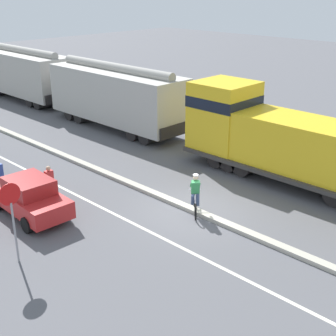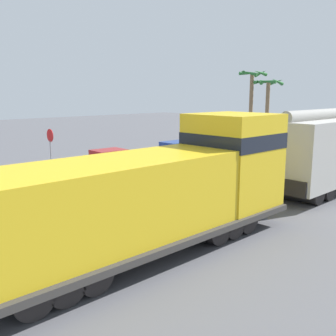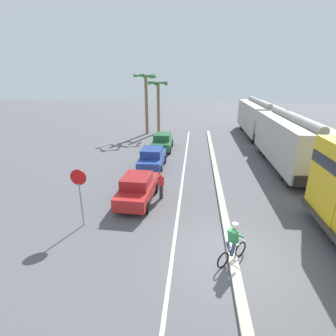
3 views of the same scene
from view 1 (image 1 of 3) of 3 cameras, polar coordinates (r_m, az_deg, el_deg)
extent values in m
plane|color=#56565B|center=(19.50, 2.75, -5.22)|extent=(120.00, 120.00, 0.00)
cube|color=#B2AD9E|center=(23.50, -8.25, -0.37)|extent=(0.36, 36.00, 0.16)
cube|color=silver|center=(22.28, -13.09, -2.21)|extent=(0.14, 36.00, 0.01)
cube|color=gold|center=(21.93, 17.13, 2.32)|extent=(2.70, 9.86, 2.40)
cube|color=gold|center=(24.29, 6.82, 6.35)|extent=(2.80, 2.80, 3.50)
cube|color=black|center=(24.10, 6.91, 8.15)|extent=(2.83, 2.83, 0.56)
cube|color=#383533|center=(22.59, 15.47, -0.19)|extent=(3.10, 11.60, 0.20)
cylinder|color=#4C4947|center=(22.64, 15.43, -0.54)|extent=(1.10, 3.00, 1.10)
cylinder|color=black|center=(24.65, 7.38, 1.79)|extent=(2.40, 1.00, 1.00)
cylinder|color=black|center=(24.21, 8.88, 1.33)|extent=(2.40, 1.00, 1.00)
cylinder|color=black|center=(23.79, 10.44, 0.86)|extent=(2.40, 1.00, 1.00)
cube|color=#ACAAA2|center=(30.19, -6.35, 8.81)|extent=(2.90, 10.40, 3.10)
cylinder|color=gray|center=(29.86, -6.48, 12.05)|extent=(0.60, 9.88, 0.60)
cube|color=black|center=(34.58, -11.90, 8.09)|extent=(2.61, 0.10, 0.70)
cube|color=black|center=(26.79, 1.00, 4.62)|extent=(2.61, 0.10, 0.70)
cylinder|color=black|center=(33.52, -10.40, 6.89)|extent=(2.46, 0.90, 0.90)
cylinder|color=black|center=(32.65, -9.25, 6.57)|extent=(2.46, 0.90, 0.90)
cylinder|color=black|center=(28.68, -2.77, 4.71)|extent=(2.46, 0.90, 0.90)
cylinder|color=black|center=(27.92, -1.22, 4.26)|extent=(2.46, 0.90, 0.90)
cube|color=#A8A59D|center=(39.68, -17.35, 11.07)|extent=(2.90, 10.40, 3.10)
cylinder|color=gray|center=(39.42, -17.64, 13.53)|extent=(0.60, 9.88, 0.60)
cube|color=black|center=(35.48, -12.92, 8.34)|extent=(2.61, 0.10, 0.70)
cylinder|color=black|center=(43.28, -19.59, 9.32)|extent=(2.46, 0.90, 0.90)
cylinder|color=black|center=(42.32, -18.90, 9.15)|extent=(2.46, 0.90, 0.90)
cylinder|color=black|center=(37.73, -15.05, 8.15)|extent=(2.46, 0.90, 0.90)
cylinder|color=black|center=(36.81, -14.14, 7.91)|extent=(2.46, 0.90, 0.90)
cube|color=red|center=(19.72, -16.60, -3.68)|extent=(1.87, 4.26, 0.70)
cube|color=maroon|center=(19.34, -16.60, -2.08)|extent=(1.58, 1.96, 0.60)
cube|color=#1E232D|center=(20.20, -17.91, -1.36)|extent=(1.43, 0.18, 0.51)
cylinder|color=black|center=(21.26, -16.23, -2.79)|extent=(0.25, 0.65, 0.64)
cylinder|color=black|center=(18.51, -16.80, -6.66)|extent=(0.25, 0.65, 0.64)
cylinder|color=black|center=(19.16, -12.54, -5.19)|extent=(0.25, 0.65, 0.64)
torus|color=black|center=(19.62, 3.23, -3.97)|extent=(0.52, 0.50, 0.66)
torus|color=black|center=(18.68, 3.38, -5.37)|extent=(0.52, 0.50, 0.66)
cylinder|color=silver|center=(19.02, 3.32, -3.85)|extent=(0.60, 0.58, 0.05)
cylinder|color=silver|center=(19.19, 3.29, -4.20)|extent=(0.38, 0.37, 0.36)
cylinder|color=silver|center=(18.76, 3.36, -3.72)|extent=(0.04, 0.04, 0.30)
cylinder|color=silver|center=(19.32, 3.27, -2.61)|extent=(0.36, 0.37, 0.04)
cylinder|color=#38476B|center=(18.88, 3.04, -3.87)|extent=(0.32, 0.31, 0.52)
cylinder|color=#38476B|center=(18.89, 3.65, -3.86)|extent=(0.29, 0.28, 0.52)
cube|color=#338C4C|center=(18.73, 3.37, -2.34)|extent=(0.47, 0.47, 0.57)
sphere|color=beige|center=(18.64, 3.38, -1.16)|extent=(0.22, 0.22, 0.22)
cylinder|color=white|center=(18.61, 3.39, -0.87)|extent=(0.22, 0.22, 0.05)
cylinder|color=#338C4C|center=(18.91, 2.85, -2.09)|extent=(0.39, 0.38, 0.36)
cylinder|color=#338C4C|center=(18.93, 3.82, -2.09)|extent=(0.39, 0.38, 0.36)
cylinder|color=gray|center=(16.42, -18.15, -7.53)|extent=(0.07, 0.07, 2.20)
cylinder|color=red|center=(15.83, -18.76, -3.06)|extent=(0.76, 0.03, 0.76)
cylinder|color=white|center=(15.84, -18.79, -3.05)|extent=(0.48, 0.02, 0.48)
cylinder|color=#33333D|center=(20.76, -14.12, -2.85)|extent=(0.22, 0.22, 0.85)
cube|color=red|center=(20.49, -14.30, -1.06)|extent=(0.34, 0.22, 0.56)
sphere|color=tan|center=(20.34, -14.40, -0.04)|extent=(0.20, 0.20, 0.20)
camera|label=2|loc=(27.96, 39.13, 8.99)|focal=42.00mm
camera|label=3|loc=(11.85, 31.92, 9.51)|focal=28.00mm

